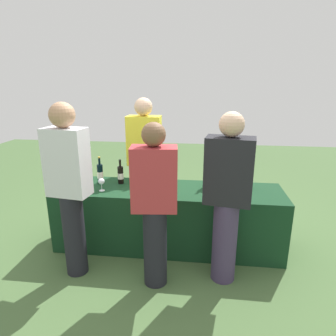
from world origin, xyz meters
The scene contains 20 objects.
ground_plane centered at (0.00, 0.00, 0.00)m, with size 12.00×12.00×0.00m, color #476638.
tasting_table centered at (0.00, 0.00, 0.36)m, with size 2.62×0.68×0.72m, color #14381E.
wine_bottle_0 centered at (-1.07, 0.15, 0.84)m, with size 0.08×0.08×0.33m.
wine_bottle_1 centered at (-0.83, 0.09, 0.85)m, with size 0.07×0.07×0.33m.
wine_bottle_2 centered at (-0.59, 0.12, 0.83)m, with size 0.07×0.07×0.30m.
wine_bottle_3 centered at (-0.37, 0.09, 0.84)m, with size 0.07×0.07×0.32m.
wine_bottle_4 centered at (-0.20, 0.16, 0.83)m, with size 0.08×0.08×0.30m.
wine_bottle_5 centered at (0.45, 0.12, 0.84)m, with size 0.07×0.07×0.33m.
wine_bottle_6 centered at (0.71, 0.10, 0.84)m, with size 0.08×0.08×0.32m.
wine_bottle_7 centered at (0.92, 0.12, 0.83)m, with size 0.07×0.07×0.31m.
wine_glass_0 centered at (-0.74, -0.15, 0.83)m, with size 0.07×0.07×0.15m.
wine_glass_1 centered at (-0.21, -0.05, 0.81)m, with size 0.06×0.06×0.13m.
wine_glass_2 centered at (0.05, -0.16, 0.81)m, with size 0.06×0.06×0.13m.
wine_glass_3 centered at (0.67, -0.08, 0.81)m, with size 0.07×0.07×0.13m.
ice_bucket centered at (-1.02, -0.01, 0.83)m, with size 0.19×0.19×0.20m, color silver.
server_pouring centered at (-0.38, 0.56, 0.93)m, with size 0.44×0.24×1.72m.
guest_0 centered at (-0.88, -0.63, 0.96)m, with size 0.42×0.27×1.74m.
guest_1 centered at (-0.04, -0.70, 0.85)m, with size 0.43×0.27×1.59m.
guest_2 centered at (0.62, -0.56, 0.90)m, with size 0.46×0.30×1.67m.
menu_board centered at (0.75, 0.88, 0.45)m, with size 0.57×0.03×0.90m, color white.
Camera 1 is at (0.38, -3.13, 1.92)m, focal length 31.23 mm.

